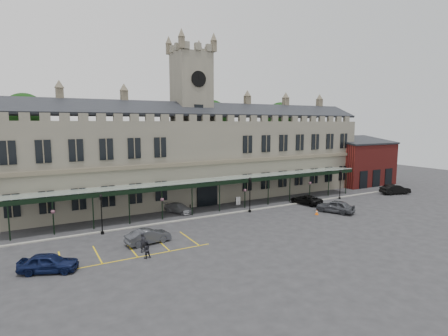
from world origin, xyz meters
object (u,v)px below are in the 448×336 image
lamp_post_mid (250,191)px  car_van (306,200)px  traffic_cone (317,212)px  lamp_post_right (340,182)px  clock_tower (192,114)px  lamp_post_left (101,210)px  car_right_b (395,189)px  car_left_b (148,236)px  person_b (146,249)px  car_left_a (49,263)px  car_right_a (335,206)px  station_building (192,158)px  car_taxi (179,208)px  person_a (143,242)px  sign_board (238,201)px

lamp_post_mid → car_van: (9.70, -0.12, -2.14)m
traffic_cone → lamp_post_right: bearing=27.9°
clock_tower → lamp_post_left: bearing=-144.3°
lamp_post_left → car_right_b: (46.50, -1.88, -1.80)m
car_left_b → person_b: bearing=153.2°
car_left_a → car_right_a: car_right_a is taller
car_left_b → car_right_a: bearing=-98.2°
station_building → car_taxi: (-5.00, -6.60, -5.85)m
person_a → car_right_a: bearing=-15.7°
station_building → traffic_cone: (10.13, -16.33, -6.15)m
lamp_post_mid → car_left_a: bearing=-162.0°
station_building → lamp_post_mid: (3.30, -11.02, -3.66)m
car_right_b → car_right_a: bearing=117.2°
car_taxi → traffic_cone: bearing=-57.0°
station_building → car_right_a: size_ratio=12.28×
sign_board → car_left_a: (-25.19, -12.25, 0.20)m
car_right_a → car_taxi: bearing=-54.1°
lamp_post_left → sign_board: size_ratio=3.86×
lamp_post_left → car_taxi: size_ratio=1.03×
lamp_post_mid → traffic_cone: 9.01m
lamp_post_right → car_left_a: lamp_post_right is taller
car_left_b → person_b: person_b is taller
car_left_b → clock_tower: bearing=-43.7°
car_left_a → person_b: size_ratio=2.84×
lamp_post_left → car_right_a: 29.12m
station_building → car_left_a: size_ratio=13.45×
person_b → lamp_post_mid: bearing=-152.0°
car_left_b → person_a: (-1.10, -2.08, 0.19)m
clock_tower → sign_board: bearing=-58.1°
lamp_post_mid → clock_tower: bearing=106.5°
traffic_cone → car_van: 5.93m
car_van → car_right_b: 18.09m
car_left_b → person_b: (-1.29, -3.61, 0.06)m
sign_board → car_van: 9.90m
station_building → person_a: bearing=-125.8°
lamp_post_left → person_b: (2.11, -8.82, -1.83)m
car_van → car_right_a: (0.00, -5.58, 0.16)m
traffic_cone → car_left_a: size_ratio=0.15×
traffic_cone → car_left_b: car_left_b is taller
car_left_a → car_van: (34.00, 7.76, -0.09)m
car_right_a → car_right_b: car_right_a is taller
traffic_cone → person_a: size_ratio=0.36×
station_building → car_right_b: (31.00, -12.92, -5.65)m
car_van → car_right_b: car_right_b is taller
traffic_cone → car_taxi: 17.99m
car_right_b → lamp_post_left: bearing=103.0°
traffic_cone → car_van: (2.87, 5.19, 0.35)m
car_taxi → car_van: car_van is taller
clock_tower → car_left_a: 30.89m
traffic_cone → car_taxi: car_taxi is taller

